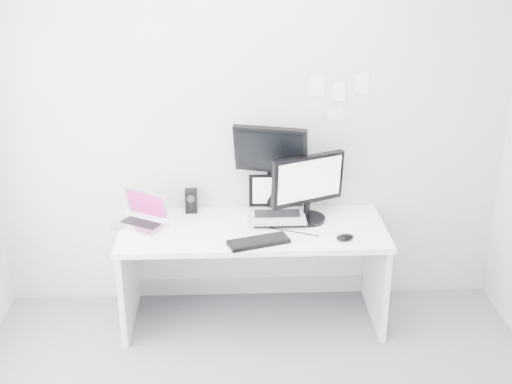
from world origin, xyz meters
TOP-DOWN VIEW (x-y plane):
  - back_wall at (0.00, 1.60)m, footprint 3.60×0.00m
  - desk at (0.00, 1.25)m, footprint 1.80×0.70m
  - macbook at (-0.77, 1.30)m, footprint 0.41×0.38m
  - speaker at (-0.43, 1.53)m, footprint 0.10×0.10m
  - dell_laptop at (0.17, 1.34)m, footprint 0.38×0.30m
  - rear_monitor at (0.13, 1.45)m, footprint 0.53×0.31m
  - samsung_monitor at (0.38, 1.36)m, footprint 0.59×0.44m
  - keyboard at (0.03, 1.01)m, footprint 0.42×0.26m
  - mouse at (0.59, 1.04)m, footprint 0.13×0.10m
  - wall_note_0 at (0.45, 1.59)m, footprint 0.10×0.00m
  - wall_note_1 at (0.60, 1.59)m, footprint 0.09×0.00m
  - wall_note_2 at (0.75, 1.59)m, footprint 0.10×0.00m
  - wall_note_3 at (0.58, 1.59)m, footprint 0.11×0.00m

SIDE VIEW (x-z plane):
  - desk at x=0.00m, z-range 0.00..0.73m
  - keyboard at x=0.03m, z-range 0.73..0.76m
  - mouse at x=0.59m, z-range 0.73..0.77m
  - speaker at x=-0.43m, z-range 0.73..0.90m
  - macbook at x=-0.77m, z-range 0.73..0.98m
  - dell_laptop at x=0.17m, z-range 0.73..1.05m
  - samsung_monitor at x=0.38m, z-range 0.73..1.22m
  - rear_monitor at x=0.13m, z-range 0.73..1.41m
  - back_wall at x=0.00m, z-range -0.45..3.15m
  - wall_note_3 at x=0.58m, z-range 1.38..1.46m
  - wall_note_1 at x=0.60m, z-range 1.52..1.65m
  - wall_note_0 at x=0.45m, z-range 1.55..1.69m
  - wall_note_2 at x=0.75m, z-range 1.56..1.70m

